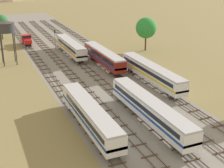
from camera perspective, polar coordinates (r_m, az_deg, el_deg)
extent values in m
plane|color=olive|center=(86.23, -6.71, 4.53)|extent=(480.00, 480.00, 0.00)
cube|color=gray|center=(86.23, -6.71, 4.54)|extent=(22.44, 176.00, 0.01)
cube|color=#47382D|center=(84.98, -13.35, 4.02)|extent=(0.07, 126.00, 0.15)
cube|color=#47382D|center=(85.22, -12.40, 4.14)|extent=(0.07, 126.00, 0.15)
cube|color=brown|center=(41.47, 0.91, -14.06)|extent=(2.40, 0.22, 0.14)
cube|color=brown|center=(43.77, -0.73, -12.01)|extent=(2.40, 0.22, 0.14)
cube|color=brown|center=(46.14, -2.19, -10.15)|extent=(2.40, 0.22, 0.14)
cube|color=brown|center=(48.59, -3.48, -8.48)|extent=(2.40, 0.22, 0.14)
cube|color=brown|center=(51.09, -4.64, -6.97)|extent=(2.40, 0.22, 0.14)
cube|color=brown|center=(53.65, -5.68, -5.59)|extent=(2.40, 0.22, 0.14)
cube|color=brown|center=(56.24, -6.63, -4.34)|extent=(2.40, 0.22, 0.14)
cube|color=brown|center=(58.88, -7.48, -3.20)|extent=(2.40, 0.22, 0.14)
cube|color=brown|center=(61.55, -8.26, -2.16)|extent=(2.40, 0.22, 0.14)
cube|color=brown|center=(64.25, -8.98, -1.20)|extent=(2.40, 0.22, 0.14)
cube|color=brown|center=(66.97, -9.64, -0.32)|extent=(2.40, 0.22, 0.14)
cube|color=brown|center=(69.72, -10.24, 0.49)|extent=(2.40, 0.22, 0.14)
cube|color=brown|center=(72.49, -10.80, 1.23)|extent=(2.40, 0.22, 0.14)
cube|color=brown|center=(75.27, -11.32, 1.93)|extent=(2.40, 0.22, 0.14)
cube|color=brown|center=(78.07, -11.80, 2.57)|extent=(2.40, 0.22, 0.14)
cube|color=brown|center=(80.89, -12.25, 3.17)|extent=(2.40, 0.22, 0.14)
cube|color=brown|center=(83.72, -12.67, 3.72)|extent=(2.40, 0.22, 0.14)
cube|color=brown|center=(86.56, -13.06, 4.25)|extent=(2.40, 0.22, 0.14)
cube|color=brown|center=(89.41, -13.43, 4.73)|extent=(2.40, 0.22, 0.14)
cube|color=brown|center=(92.27, -13.77, 5.19)|extent=(2.40, 0.22, 0.14)
cube|color=brown|center=(95.14, -14.10, 5.62)|extent=(2.40, 0.22, 0.14)
cube|color=brown|center=(98.01, -14.40, 6.02)|extent=(2.40, 0.22, 0.14)
cube|color=brown|center=(100.90, -14.69, 6.41)|extent=(2.40, 0.22, 0.14)
cube|color=brown|center=(103.79, -14.96, 6.76)|extent=(2.40, 0.22, 0.14)
cube|color=brown|center=(106.68, -15.22, 7.10)|extent=(2.40, 0.22, 0.14)
cube|color=brown|center=(109.58, -15.47, 7.43)|extent=(2.40, 0.22, 0.14)
cube|color=brown|center=(112.49, -15.70, 7.73)|extent=(2.40, 0.22, 0.14)
cube|color=brown|center=(115.40, -15.92, 8.02)|extent=(2.40, 0.22, 0.14)
cube|color=brown|center=(118.32, -16.13, 8.30)|extent=(2.40, 0.22, 0.14)
cube|color=brown|center=(121.24, -16.34, 8.56)|extent=(2.40, 0.22, 0.14)
cube|color=brown|center=(124.16, -16.53, 8.81)|extent=(2.40, 0.22, 0.14)
cube|color=brown|center=(127.09, -16.71, 9.05)|extent=(2.40, 0.22, 0.14)
cube|color=brown|center=(130.02, -16.89, 9.27)|extent=(2.40, 0.22, 0.14)
cube|color=brown|center=(132.95, -17.05, 9.49)|extent=(2.40, 0.22, 0.14)
cube|color=brown|center=(135.89, -17.22, 9.70)|extent=(2.40, 0.22, 0.14)
cube|color=brown|center=(138.83, -17.37, 9.90)|extent=(2.40, 0.22, 0.14)
cube|color=brown|center=(141.77, -17.52, 10.09)|extent=(2.40, 0.22, 0.14)
cube|color=brown|center=(144.72, -17.66, 10.27)|extent=(2.40, 0.22, 0.14)
cube|color=#47382D|center=(85.83, -10.32, 4.41)|extent=(0.07, 126.00, 0.15)
cube|color=#47382D|center=(86.14, -9.39, 4.53)|extent=(0.07, 126.00, 0.15)
cube|color=brown|center=(43.26, 6.63, -12.60)|extent=(2.40, 0.22, 0.14)
cube|color=brown|center=(45.46, 4.74, -10.73)|extent=(2.40, 0.22, 0.14)
cube|color=brown|center=(47.75, 3.04, -9.03)|extent=(2.40, 0.22, 0.14)
cube|color=brown|center=(50.12, 1.52, -7.48)|extent=(2.40, 0.22, 0.14)
cube|color=brown|center=(52.55, 0.15, -6.07)|extent=(2.40, 0.22, 0.14)
cube|color=brown|center=(55.03, -1.10, -4.78)|extent=(2.40, 0.22, 0.14)
cube|color=brown|center=(57.57, -2.23, -3.60)|extent=(2.40, 0.22, 0.14)
cube|color=brown|center=(60.15, -3.26, -2.52)|extent=(2.40, 0.22, 0.14)
cube|color=brown|center=(62.76, -4.21, -1.53)|extent=(2.40, 0.22, 0.14)
cube|color=brown|center=(65.41, -5.08, -0.62)|extent=(2.40, 0.22, 0.14)
cube|color=brown|center=(68.09, -5.88, 0.22)|extent=(2.40, 0.22, 0.14)
cube|color=brown|center=(70.80, -6.62, 1.00)|extent=(2.40, 0.22, 0.14)
cube|color=brown|center=(73.52, -7.30, 1.72)|extent=(2.40, 0.22, 0.14)
cube|color=brown|center=(76.27, -7.94, 2.38)|extent=(2.40, 0.22, 0.14)
cube|color=brown|center=(79.04, -8.53, 3.00)|extent=(2.40, 0.22, 0.14)
cube|color=brown|center=(81.82, -9.09, 3.58)|extent=(2.40, 0.22, 0.14)
cube|color=brown|center=(84.61, -9.61, 4.12)|extent=(2.40, 0.22, 0.14)
cube|color=brown|center=(87.43, -10.09, 4.62)|extent=(2.40, 0.22, 0.14)
cube|color=brown|center=(90.25, -10.55, 5.10)|extent=(2.40, 0.22, 0.14)
cube|color=brown|center=(93.08, -10.97, 5.54)|extent=(2.40, 0.22, 0.14)
cube|color=brown|center=(95.93, -11.38, 5.96)|extent=(2.40, 0.22, 0.14)
cube|color=brown|center=(98.78, -11.76, 6.35)|extent=(2.40, 0.22, 0.14)
cube|color=brown|center=(101.64, -12.12, 6.72)|extent=(2.40, 0.22, 0.14)
cube|color=brown|center=(104.51, -12.46, 7.07)|extent=(2.40, 0.22, 0.14)
cube|color=brown|center=(107.39, -12.78, 7.40)|extent=(2.40, 0.22, 0.14)
cube|color=brown|center=(110.27, -13.09, 7.72)|extent=(2.40, 0.22, 0.14)
cube|color=brown|center=(113.16, -13.38, 8.01)|extent=(2.40, 0.22, 0.14)
cube|color=brown|center=(116.05, -13.66, 8.30)|extent=(2.40, 0.22, 0.14)
cube|color=brown|center=(118.95, -13.92, 8.56)|extent=(2.40, 0.22, 0.14)
cube|color=brown|center=(121.86, -14.17, 8.82)|extent=(2.40, 0.22, 0.14)
cube|color=brown|center=(124.77, -14.41, 9.06)|extent=(2.40, 0.22, 0.14)
cube|color=brown|center=(127.68, -14.64, 9.29)|extent=(2.40, 0.22, 0.14)
cube|color=brown|center=(130.60, -14.86, 9.52)|extent=(2.40, 0.22, 0.14)
cube|color=brown|center=(133.52, -15.07, 9.73)|extent=(2.40, 0.22, 0.14)
cube|color=brown|center=(136.45, -15.28, 9.93)|extent=(2.40, 0.22, 0.14)
cube|color=brown|center=(139.37, -15.47, 10.12)|extent=(2.40, 0.22, 0.14)
cube|color=brown|center=(142.30, -15.65, 10.31)|extent=(2.40, 0.22, 0.14)
cube|color=brown|center=(145.24, -15.83, 10.49)|extent=(2.40, 0.22, 0.14)
cube|color=#47382D|center=(86.91, -7.36, 4.78)|extent=(0.07, 126.00, 0.15)
cube|color=#47382D|center=(87.29, -6.46, 4.89)|extent=(0.07, 126.00, 0.15)
cube|color=brown|center=(43.44, 14.07, -12.99)|extent=(2.40, 0.22, 0.14)
cube|color=brown|center=(45.44, 11.79, -11.16)|extent=(2.40, 0.22, 0.14)
cube|color=brown|center=(47.54, 9.73, -9.47)|extent=(2.40, 0.22, 0.14)
cube|color=brown|center=(49.73, 7.86, -7.92)|extent=(2.40, 0.22, 0.14)
cube|color=brown|center=(52.01, 6.17, -6.50)|extent=(2.40, 0.22, 0.14)
cube|color=brown|center=(54.36, 4.63, -5.19)|extent=(2.40, 0.22, 0.14)
cube|color=brown|center=(56.76, 3.22, -3.99)|extent=(2.40, 0.22, 0.14)
cube|color=brown|center=(59.23, 1.94, -2.88)|extent=(2.40, 0.22, 0.14)
cube|color=brown|center=(61.73, 0.76, -1.86)|extent=(2.40, 0.22, 0.14)
cube|color=brown|center=(64.29, -0.33, -0.92)|extent=(2.40, 0.22, 0.14)
cube|color=brown|center=(66.88, -1.33, -0.06)|extent=(2.40, 0.22, 0.14)
cube|color=brown|center=(69.50, -2.26, 0.74)|extent=(2.40, 0.22, 0.14)
cube|color=brown|center=(72.15, -3.12, 1.49)|extent=(2.40, 0.22, 0.14)
cube|color=brown|center=(74.83, -3.92, 2.18)|extent=(2.40, 0.22, 0.14)
cube|color=brown|center=(77.53, -4.66, 2.82)|extent=(2.40, 0.22, 0.14)
cube|color=brown|center=(80.25, -5.36, 3.42)|extent=(2.40, 0.22, 0.14)
cube|color=brown|center=(82.99, -6.01, 3.97)|extent=(2.40, 0.22, 0.14)
cube|color=brown|center=(85.75, -6.61, 4.49)|extent=(2.40, 0.22, 0.14)
cube|color=brown|center=(88.52, -7.19, 4.98)|extent=(2.40, 0.22, 0.14)
cube|color=brown|center=(91.31, -7.72, 5.44)|extent=(2.40, 0.22, 0.14)
cube|color=brown|center=(94.12, -8.23, 5.87)|extent=(2.40, 0.22, 0.14)
cube|color=brown|center=(96.93, -8.71, 6.28)|extent=(2.40, 0.22, 0.14)
cube|color=brown|center=(99.75, -9.16, 6.66)|extent=(2.40, 0.22, 0.14)
cube|color=brown|center=(102.59, -9.59, 7.02)|extent=(2.40, 0.22, 0.14)
cube|color=brown|center=(105.43, -9.99, 7.36)|extent=(2.40, 0.22, 0.14)
cube|color=brown|center=(108.28, -10.37, 7.68)|extent=(2.40, 0.22, 0.14)
cube|color=brown|center=(111.14, -10.74, 7.99)|extent=(2.40, 0.22, 0.14)
cube|color=brown|center=(114.01, -11.09, 8.28)|extent=(2.40, 0.22, 0.14)
cube|color=brown|center=(116.88, -11.42, 8.55)|extent=(2.40, 0.22, 0.14)
cube|color=brown|center=(119.76, -11.73, 8.82)|extent=(2.40, 0.22, 0.14)
cube|color=brown|center=(122.65, -12.03, 9.06)|extent=(2.40, 0.22, 0.14)
cube|color=brown|center=(125.54, -12.32, 9.30)|extent=(2.40, 0.22, 0.14)
cube|color=brown|center=(128.44, -12.59, 9.53)|extent=(2.40, 0.22, 0.14)
cube|color=brown|center=(131.34, -12.86, 9.75)|extent=(2.40, 0.22, 0.14)
cube|color=brown|center=(134.24, -13.11, 9.95)|extent=(2.40, 0.22, 0.14)
cube|color=brown|center=(137.15, -13.35, 10.15)|extent=(2.40, 0.22, 0.14)
cube|color=brown|center=(140.07, -13.58, 10.34)|extent=(2.40, 0.22, 0.14)
cube|color=brown|center=(142.98, -13.80, 10.52)|extent=(2.40, 0.22, 0.14)
cube|color=brown|center=(145.90, -14.02, 10.70)|extent=(2.40, 0.22, 0.14)
cube|color=#47382D|center=(88.22, -4.48, 5.13)|extent=(0.07, 126.00, 0.15)
cube|color=#47382D|center=(88.67, -3.60, 5.23)|extent=(0.07, 126.00, 0.15)
cube|color=brown|center=(46.07, 18.77, -11.42)|extent=(2.40, 0.22, 0.14)
cube|color=brown|center=(47.96, 16.40, -9.79)|extent=(2.40, 0.22, 0.14)
cube|color=brown|center=(49.96, 14.24, -8.27)|extent=(2.40, 0.22, 0.14)
cube|color=brown|center=(52.05, 12.26, -6.86)|extent=(2.40, 0.22, 0.14)
cube|color=brown|center=(54.23, 10.45, -5.55)|extent=(2.40, 0.22, 0.14)
cube|color=brown|center=(56.48, 8.79, -4.34)|extent=(2.40, 0.22, 0.14)
cube|color=brown|center=(58.81, 7.26, -3.22)|extent=(2.40, 0.22, 0.14)
cube|color=brown|center=(61.18, 5.85, -2.19)|extent=(2.40, 0.22, 0.14)
cube|color=brown|center=(63.62, 4.56, -1.23)|extent=(2.40, 0.22, 0.14)
cube|color=brown|center=(66.10, 3.35, -0.34)|extent=(2.40, 0.22, 0.14)
cube|color=brown|center=(68.62, 2.24, 0.48)|extent=(2.40, 0.22, 0.14)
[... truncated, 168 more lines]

